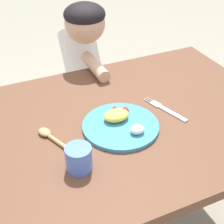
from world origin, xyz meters
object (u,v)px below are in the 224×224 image
object	(u,v)px
person	(82,74)
fork	(166,110)
spoon	(55,139)
drinking_cup	(79,158)
plate	(121,124)

from	to	relation	value
person	fork	bearing A→B (deg)	102.54
fork	spoon	size ratio (longest dim) A/B	0.91
fork	drinking_cup	bearing A→B (deg)	92.92
plate	fork	bearing A→B (deg)	5.38
fork	person	distance (m)	0.60
fork	drinking_cup	size ratio (longest dim) A/B	2.47
fork	drinking_cup	xyz separation A→B (m)	(-0.40, -0.15, 0.04)
fork	person	bearing A→B (deg)	-5.08
spoon	drinking_cup	distance (m)	0.16
drinking_cup	person	size ratio (longest dim) A/B	0.08
fork	person	xyz separation A→B (m)	(-0.13, 0.58, -0.11)
fork	drinking_cup	distance (m)	0.43
spoon	drinking_cup	bearing A→B (deg)	170.07
spoon	drinking_cup	xyz separation A→B (m)	(0.03, -0.15, 0.03)
drinking_cup	person	bearing A→B (deg)	69.52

